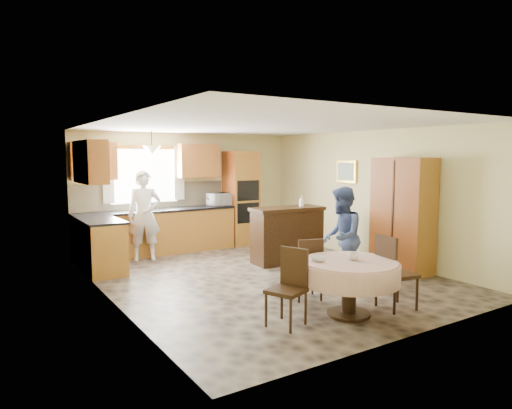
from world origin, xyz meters
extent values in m
cube|color=#71614F|center=(0.00, 0.00, 0.00)|extent=(5.00, 6.00, 0.01)
cube|color=white|center=(0.00, 0.00, 2.50)|extent=(5.00, 6.00, 0.01)
cube|color=#D6CD89|center=(0.00, 3.00, 1.25)|extent=(5.00, 0.02, 2.50)
cube|color=#D6CD89|center=(0.00, -3.00, 1.25)|extent=(5.00, 0.02, 2.50)
cube|color=#D6CD89|center=(-2.50, 0.00, 1.25)|extent=(0.02, 6.00, 2.50)
cube|color=#D6CD89|center=(2.50, 0.00, 1.25)|extent=(0.02, 6.00, 2.50)
cube|color=white|center=(-1.00, 2.98, 1.60)|extent=(1.40, 0.03, 1.10)
cube|color=white|center=(-1.75, 2.93, 1.65)|extent=(0.22, 0.02, 1.15)
cube|color=white|center=(-0.25, 2.93, 1.65)|extent=(0.22, 0.02, 1.15)
cube|color=#B98B31|center=(-0.85, 2.70, 0.44)|extent=(3.30, 0.60, 0.88)
cube|color=black|center=(-0.85, 2.70, 0.90)|extent=(3.30, 0.64, 0.04)
cube|color=#B98B31|center=(-2.20, 1.80, 0.44)|extent=(0.60, 1.20, 0.88)
cube|color=black|center=(-2.20, 1.80, 0.90)|extent=(0.64, 1.20, 0.04)
cube|color=tan|center=(-0.85, 2.99, 1.18)|extent=(3.30, 0.02, 0.55)
cube|color=#B7692D|center=(-2.05, 2.83, 1.91)|extent=(0.85, 0.33, 0.72)
cube|color=#B7692D|center=(0.15, 2.83, 1.91)|extent=(0.90, 0.33, 0.72)
cube|color=#B7692D|center=(-2.33, 1.80, 1.91)|extent=(0.33, 1.20, 0.72)
cube|color=#B98B31|center=(1.15, 2.69, 1.06)|extent=(0.66, 0.62, 2.12)
cube|color=black|center=(1.15, 2.38, 1.25)|extent=(0.56, 0.01, 0.45)
cube|color=black|center=(1.15, 2.38, 0.75)|extent=(0.56, 0.01, 0.45)
cone|color=beige|center=(-1.00, 2.50, 2.12)|extent=(0.36, 0.36, 0.18)
cube|color=#36210E|center=(0.95, 0.65, 0.49)|extent=(1.42, 0.66, 0.99)
cube|color=black|center=(1.51, 0.78, 0.25)|extent=(0.44, 0.37, 0.51)
cube|color=#B98B31|center=(2.22, -0.99, 0.99)|extent=(0.52, 1.04, 1.98)
cylinder|color=#36210E|center=(-0.13, -2.13, 0.32)|extent=(0.18, 0.18, 0.64)
cylinder|color=#36210E|center=(-0.13, -2.13, 0.02)|extent=(0.55, 0.55, 0.04)
cylinder|color=beige|center=(-0.13, -2.13, 0.68)|extent=(1.18, 1.18, 0.05)
cylinder|color=beige|center=(-0.13, -2.13, 0.55)|extent=(1.24, 1.24, 0.25)
cube|color=#36210E|center=(-1.01, -1.99, 0.42)|extent=(0.51, 0.51, 0.05)
cube|color=#36210E|center=(-0.84, -1.93, 0.68)|extent=(0.17, 0.36, 0.47)
cylinder|color=#36210E|center=(-1.18, -2.16, 0.20)|extent=(0.03, 0.03, 0.40)
cylinder|color=#36210E|center=(-0.84, -2.16, 0.20)|extent=(0.03, 0.03, 0.40)
cylinder|color=#36210E|center=(-1.18, -1.82, 0.20)|extent=(0.03, 0.03, 0.40)
cylinder|color=#36210E|center=(-0.84, -1.82, 0.20)|extent=(0.03, 0.03, 0.40)
cube|color=#36210E|center=(-0.14, -1.29, 0.41)|extent=(0.48, 0.48, 0.05)
cube|color=#36210E|center=(-0.20, -1.45, 0.65)|extent=(0.35, 0.15, 0.45)
cylinder|color=#36210E|center=(-0.31, -1.45, 0.19)|extent=(0.03, 0.03, 0.39)
cylinder|color=#36210E|center=(0.02, -1.45, 0.19)|extent=(0.03, 0.03, 0.39)
cylinder|color=#36210E|center=(-0.31, -1.13, 0.19)|extent=(0.03, 0.03, 0.39)
cylinder|color=#36210E|center=(0.02, -1.13, 0.19)|extent=(0.03, 0.03, 0.39)
cube|color=#36210E|center=(0.59, -2.27, 0.46)|extent=(0.49, 0.49, 0.05)
cube|color=#36210E|center=(0.40, -2.24, 0.73)|extent=(0.10, 0.41, 0.51)
cylinder|color=#36210E|center=(0.41, -2.45, 0.22)|extent=(0.04, 0.04, 0.44)
cylinder|color=#36210E|center=(0.78, -2.45, 0.22)|extent=(0.04, 0.04, 0.44)
cylinder|color=#36210E|center=(0.41, -2.08, 0.22)|extent=(0.04, 0.04, 0.44)
cylinder|color=#36210E|center=(0.78, -2.08, 0.22)|extent=(0.04, 0.04, 0.44)
cube|color=yellow|center=(2.47, 0.68, 1.69)|extent=(0.05, 0.55, 0.46)
cube|color=silver|center=(2.44, 0.68, 1.69)|extent=(0.01, 0.46, 0.36)
imported|color=silver|center=(0.58, 2.65, 1.06)|extent=(0.55, 0.43, 0.28)
imported|color=silver|center=(-1.25, 2.30, 0.87)|extent=(0.73, 0.59, 1.74)
imported|color=#3A4C80|center=(0.69, -1.11, 0.77)|extent=(0.95, 0.94, 1.54)
imported|color=#B2B2B2|center=(0.73, 0.65, 1.02)|extent=(0.24, 0.24, 0.06)
imported|color=silver|center=(1.28, 0.65, 1.12)|extent=(0.12, 0.12, 0.27)
imported|color=#B2B2B2|center=(-0.07, -2.14, 0.75)|extent=(0.14, 0.14, 0.10)
imported|color=#B2B2B2|center=(-0.49, -1.94, 0.73)|extent=(0.23, 0.23, 0.06)
camera|label=1|loc=(-4.12, -6.21, 2.00)|focal=32.00mm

